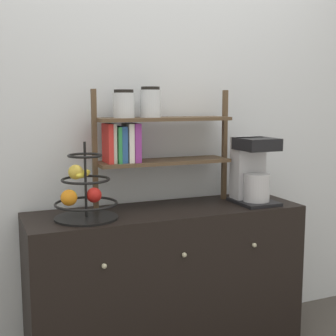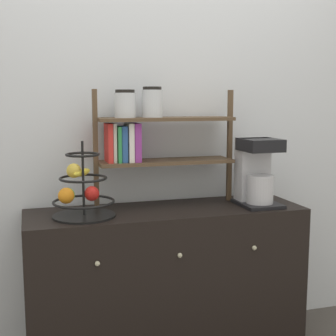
% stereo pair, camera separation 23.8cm
% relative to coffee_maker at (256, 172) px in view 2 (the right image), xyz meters
% --- Properties ---
extents(wall_back, '(7.00, 0.05, 2.60)m').
position_rel_coffee_maker_xyz_m(wall_back, '(-0.49, 0.29, 0.32)').
color(wall_back, silver).
rests_on(wall_back, ground_plane).
extents(sideboard, '(1.43, 0.45, 0.80)m').
position_rel_coffee_maker_xyz_m(sideboard, '(-0.49, 0.03, -0.58)').
color(sideboard, black).
rests_on(sideboard, ground_plane).
extents(coffee_maker, '(0.20, 0.25, 0.36)m').
position_rel_coffee_maker_xyz_m(coffee_maker, '(0.00, 0.00, 0.00)').
color(coffee_maker, black).
rests_on(coffee_maker, sideboard).
extents(fruit_stand, '(0.30, 0.30, 0.37)m').
position_rel_coffee_maker_xyz_m(fruit_stand, '(-0.93, -0.00, -0.06)').
color(fruit_stand, black).
rests_on(fruit_stand, sideboard).
extents(shelf_hutch, '(0.76, 0.20, 0.63)m').
position_rel_coffee_maker_xyz_m(shelf_hutch, '(-0.57, 0.15, 0.21)').
color(shelf_hutch, brown).
rests_on(shelf_hutch, sideboard).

